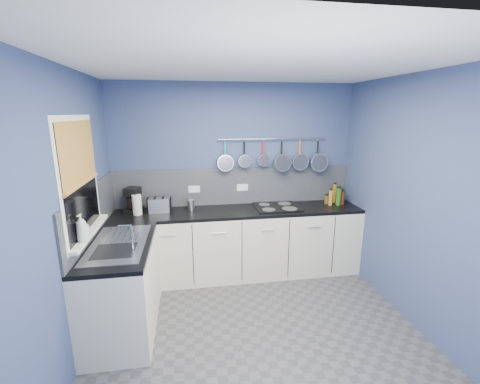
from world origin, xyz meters
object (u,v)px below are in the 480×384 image
object	(u,v)px
soap_bottle_a	(81,228)
canister	(191,205)
hob	(277,207)
soap_bottle_b	(84,229)
toaster	(159,205)
coffee_maker	(133,200)
paper_towel	(137,205)

from	to	relation	value
soap_bottle_a	canister	distance (m)	1.58
soap_bottle_a	hob	size ratio (longest dim) A/B	0.41
soap_bottle_b	canister	size ratio (longest dim) A/B	1.30
soap_bottle_a	canister	bearing A→B (deg)	53.60
toaster	canister	size ratio (longest dim) A/B	2.09
soap_bottle_a	coffee_maker	xyz separation A→B (m)	(0.22, 1.25, -0.11)
toaster	canister	world-z (taller)	toaster
soap_bottle_a	coffee_maker	distance (m)	1.27
soap_bottle_b	coffee_maker	size ratio (longest dim) A/B	0.54
paper_towel	toaster	bearing A→B (deg)	17.70
hob	soap_bottle_a	bearing A→B (deg)	-150.01
canister	toaster	bearing A→B (deg)	-177.37
paper_towel	coffee_maker	size ratio (longest dim) A/B	0.79
soap_bottle_b	hob	bearing A→B (deg)	28.62
soap_bottle_b	toaster	xyz separation A→B (m)	(0.54, 1.18, -0.15)
toaster	hob	size ratio (longest dim) A/B	0.48
soap_bottle_a	hob	xyz separation A→B (m)	(2.05, 1.18, -0.26)
soap_bottle_a	soap_bottle_b	bearing A→B (deg)	90.00
soap_bottle_a	soap_bottle_b	size ratio (longest dim) A/B	1.39
paper_towel	canister	size ratio (longest dim) A/B	1.88
soap_bottle_b	toaster	size ratio (longest dim) A/B	0.62
soap_bottle_b	canister	world-z (taller)	soap_bottle_b
soap_bottle_a	toaster	distance (m)	1.37
coffee_maker	canister	size ratio (longest dim) A/B	2.39
toaster	hob	bearing A→B (deg)	-9.20
soap_bottle_b	hob	size ratio (longest dim) A/B	0.30
coffee_maker	canister	xyz separation A→B (m)	(0.71, 0.01, -0.09)
coffee_maker	toaster	size ratio (longest dim) A/B	1.15
coffee_maker	canister	world-z (taller)	coffee_maker
paper_towel	toaster	size ratio (longest dim) A/B	0.90
soap_bottle_a	canister	size ratio (longest dim) A/B	1.81
toaster	canister	distance (m)	0.39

